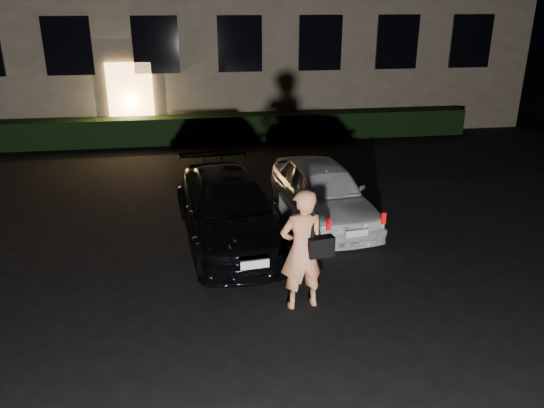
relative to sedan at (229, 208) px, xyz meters
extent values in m
plane|color=black|center=(1.03, -2.98, -0.62)|extent=(80.00, 80.00, 0.00)
cube|color=#FFB161|center=(-2.47, 7.96, 0.63)|extent=(1.40, 0.10, 2.50)
cube|color=black|center=(-4.17, 7.96, 2.38)|extent=(1.40, 0.10, 1.70)
cube|color=black|center=(-1.57, 7.96, 2.38)|extent=(1.40, 0.10, 1.70)
cube|color=black|center=(1.03, 7.96, 2.38)|extent=(1.40, 0.10, 1.70)
cube|color=black|center=(3.63, 7.96, 2.38)|extent=(1.40, 0.10, 1.70)
cube|color=black|center=(6.23, 7.96, 2.38)|extent=(1.40, 0.10, 1.70)
cube|color=black|center=(8.83, 7.96, 2.38)|extent=(1.40, 0.10, 1.70)
cube|color=black|center=(1.03, 7.52, -0.19)|extent=(15.00, 0.70, 0.85)
imported|color=black|center=(0.00, 0.00, 0.00)|extent=(2.15, 4.40, 1.23)
cube|color=white|center=(1.00, -0.68, 0.15)|extent=(0.17, 0.88, 0.41)
cube|color=silver|center=(0.22, -2.19, -0.08)|extent=(0.45, 0.09, 0.14)
imported|color=white|center=(1.97, 0.61, 0.01)|extent=(1.85, 3.80, 1.25)
cube|color=red|center=(1.64, -1.18, 0.07)|extent=(0.08, 0.06, 0.21)
cube|color=red|center=(2.67, -1.07, 0.07)|extent=(0.08, 0.06, 0.21)
cube|color=silver|center=(2.16, -1.18, -0.14)|extent=(0.42, 0.08, 0.12)
imported|color=#D78456|center=(0.87, -2.58, 0.32)|extent=(0.74, 0.55, 1.87)
cube|color=black|center=(1.12, -2.67, 0.39)|extent=(0.40, 0.23, 0.30)
cube|color=black|center=(0.99, -2.65, 0.81)|extent=(0.05, 0.07, 0.58)
camera|label=1|loc=(-0.62, -9.36, 3.71)|focal=35.00mm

